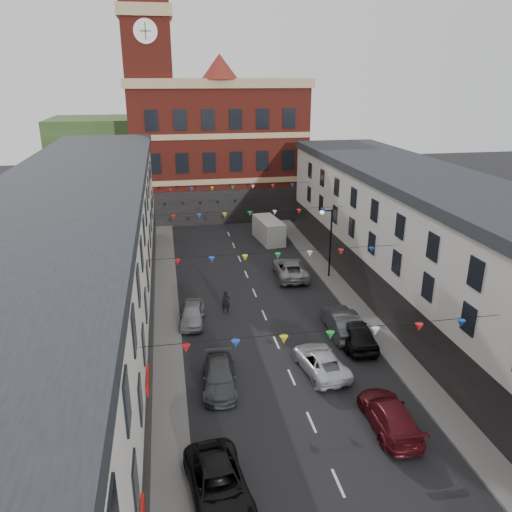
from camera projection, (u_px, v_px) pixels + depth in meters
ground at (292, 377)px, 28.45m from camera, size 160.00×160.00×0.00m
pavement_left at (169, 369)px, 29.11m from camera, size 1.80×64.00×0.15m
pavement_right at (390, 347)px, 31.44m from camera, size 1.80×64.00×0.15m
terrace_left at (66, 300)px, 25.57m from camera, size 8.40×56.00×10.70m
terrace_right at (481, 278)px, 29.72m from camera, size 8.40×56.00×9.70m
civic_building at (217, 146)px, 60.81m from camera, size 20.60×13.30×18.50m
clock_tower at (150, 89)px, 54.51m from camera, size 5.60×5.60×30.00m
distant_hill at (178, 147)px, 83.46m from camera, size 40.00×14.00×10.00m
street_lamp at (328, 234)px, 41.19m from camera, size 1.10×0.36×6.00m
car_left_c at (219, 485)px, 20.06m from camera, size 2.78×5.16×1.38m
car_left_d at (219, 377)px, 27.37m from camera, size 2.19×4.61×1.30m
car_left_e at (192, 314)px, 34.55m from camera, size 2.13×4.20×1.37m
car_right_c at (389, 415)px, 24.16m from camera, size 2.15×4.93×1.41m
car_right_d at (355, 332)px, 31.78m from camera, size 2.20×4.94×1.65m
car_right_e at (342, 322)px, 33.11m from camera, size 1.92×5.01×1.63m
car_right_f at (290, 269)px, 42.49m from camera, size 2.84×5.59×1.51m
moving_car at (321, 361)px, 28.85m from camera, size 2.70×4.90×1.30m
white_van at (269, 230)px, 51.74m from camera, size 2.60×5.44×2.32m
pedestrian at (226, 302)px, 35.87m from camera, size 0.64×0.44×1.71m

